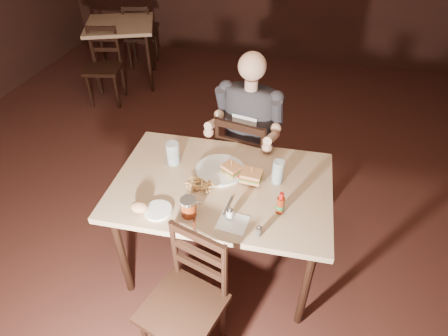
% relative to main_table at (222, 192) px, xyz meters
% --- Properties ---
extents(room_shell, '(7.00, 7.00, 7.00)m').
position_rel_main_table_xyz_m(room_shell, '(-0.29, 0.34, 0.70)').
color(room_shell, black).
rests_on(room_shell, ground).
extents(main_table, '(1.35, 0.92, 0.77)m').
position_rel_main_table_xyz_m(main_table, '(0.00, 0.00, 0.00)').
color(main_table, tan).
rests_on(main_table, ground).
extents(bg_table, '(1.04, 1.04, 0.77)m').
position_rel_main_table_xyz_m(bg_table, '(-1.93, 2.56, -0.02)').
color(bg_table, tan).
rests_on(bg_table, ground).
extents(chair_far, '(0.50, 0.54, 0.92)m').
position_rel_main_table_xyz_m(chair_far, '(0.05, 0.64, -0.24)').
color(chair_far, black).
rests_on(chair_far, ground).
extents(chair_near, '(0.50, 0.52, 0.85)m').
position_rel_main_table_xyz_m(chair_near, '(-0.06, -0.66, -0.27)').
color(chair_near, black).
rests_on(chair_near, ground).
extents(bg_chair_far, '(0.50, 0.52, 0.87)m').
position_rel_main_table_xyz_m(bg_chair_far, '(-1.93, 3.11, -0.26)').
color(bg_chair_far, black).
rests_on(bg_chair_far, ground).
extents(bg_chair_near, '(0.48, 0.51, 0.86)m').
position_rel_main_table_xyz_m(bg_chair_near, '(-1.93, 2.01, -0.27)').
color(bg_chair_near, black).
rests_on(bg_chair_near, ground).
extents(diner, '(0.57, 0.48, 0.88)m').
position_rel_main_table_xyz_m(diner, '(0.04, 0.60, 0.22)').
color(diner, '#2F2E33').
rests_on(diner, chair_far).
extents(dinner_plate, '(0.31, 0.31, 0.02)m').
position_rel_main_table_xyz_m(dinner_plate, '(-0.04, 0.10, 0.08)').
color(dinner_plate, white).
rests_on(dinner_plate, main_table).
extents(sandwich_left, '(0.14, 0.13, 0.09)m').
position_rel_main_table_xyz_m(sandwich_left, '(0.04, 0.09, 0.14)').
color(sandwich_left, tan).
rests_on(sandwich_left, dinner_plate).
extents(sandwich_right, '(0.13, 0.11, 0.10)m').
position_rel_main_table_xyz_m(sandwich_right, '(0.17, 0.06, 0.14)').
color(sandwich_right, tan).
rests_on(sandwich_right, dinner_plate).
extents(fries_pile, '(0.23, 0.16, 0.04)m').
position_rel_main_table_xyz_m(fries_pile, '(-0.11, -0.07, 0.11)').
color(fries_pile, tan).
rests_on(fries_pile, dinner_plate).
extents(ketchup_dollop, '(0.04, 0.04, 0.01)m').
position_rel_main_table_xyz_m(ketchup_dollop, '(0.10, 0.07, 0.09)').
color(ketchup_dollop, maroon).
rests_on(ketchup_dollop, dinner_plate).
extents(glass_left, '(0.09, 0.09, 0.15)m').
position_rel_main_table_xyz_m(glass_left, '(-0.35, 0.12, 0.15)').
color(glass_left, silver).
rests_on(glass_left, main_table).
extents(glass_right, '(0.07, 0.07, 0.16)m').
position_rel_main_table_xyz_m(glass_right, '(0.32, 0.09, 0.15)').
color(glass_right, silver).
rests_on(glass_right, main_table).
extents(hot_sauce, '(0.05, 0.05, 0.14)m').
position_rel_main_table_xyz_m(hot_sauce, '(0.37, -0.16, 0.14)').
color(hot_sauce, maroon).
rests_on(hot_sauce, main_table).
extents(salt_shaker, '(0.04, 0.04, 0.07)m').
position_rel_main_table_xyz_m(salt_shaker, '(0.11, -0.27, 0.11)').
color(salt_shaker, white).
rests_on(salt_shaker, main_table).
extents(pepper_shaker, '(0.03, 0.03, 0.06)m').
position_rel_main_table_xyz_m(pepper_shaker, '(0.28, -0.35, 0.10)').
color(pepper_shaker, '#38332D').
rests_on(pepper_shaker, main_table).
extents(syrup_dispenser, '(0.09, 0.09, 0.11)m').
position_rel_main_table_xyz_m(syrup_dispenser, '(-0.11, -0.30, 0.13)').
color(syrup_dispenser, maroon).
rests_on(syrup_dispenser, main_table).
extents(napkin, '(0.17, 0.16, 0.00)m').
position_rel_main_table_xyz_m(napkin, '(0.13, -0.30, 0.07)').
color(napkin, white).
rests_on(napkin, main_table).
extents(knife, '(0.07, 0.20, 0.00)m').
position_rel_main_table_xyz_m(knife, '(-0.07, -0.34, 0.08)').
color(knife, silver).
rests_on(knife, napkin).
extents(fork, '(0.03, 0.16, 0.00)m').
position_rel_main_table_xyz_m(fork, '(0.08, -0.18, 0.08)').
color(fork, silver).
rests_on(fork, napkin).
extents(side_plate, '(0.16, 0.16, 0.01)m').
position_rel_main_table_xyz_m(side_plate, '(-0.29, -0.32, 0.08)').
color(side_plate, white).
rests_on(side_plate, main_table).
extents(bread_roll, '(0.10, 0.08, 0.06)m').
position_rel_main_table_xyz_m(bread_roll, '(-0.38, -0.34, 0.11)').
color(bread_roll, tan).
rests_on(bread_roll, side_plate).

